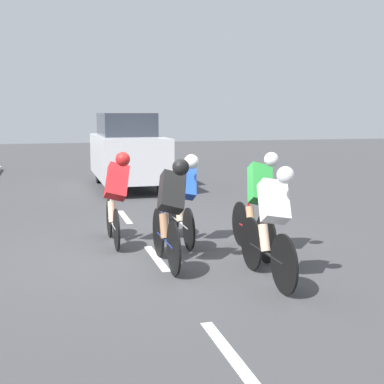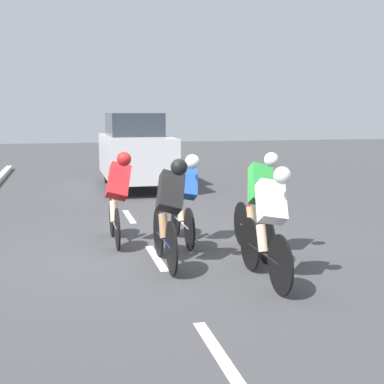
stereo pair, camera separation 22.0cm
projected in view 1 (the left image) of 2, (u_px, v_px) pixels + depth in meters
name	position (u px, v px, depth m)	size (l,w,h in m)	color
ground_plane	(151.00, 251.00, 8.13)	(60.00, 60.00, 0.00)	#424244
lane_stripe_near	(229.00, 352.00, 4.70)	(0.12, 1.40, 0.01)	white
lane_stripe_mid	(156.00, 258.00, 7.75)	(0.12, 1.40, 0.01)	white
lane_stripe_far	(125.00, 217.00, 10.80)	(0.12, 1.40, 0.01)	white
cyclist_green	(258.00, 202.00, 7.83)	(0.46, 1.71, 1.54)	black
cyclist_red	(116.00, 195.00, 8.46)	(0.45, 1.60, 1.50)	black
cyclist_blue	(184.00, 196.00, 8.50)	(0.41, 1.67, 1.46)	black
cyclist_white	(271.00, 222.00, 6.54)	(0.40, 1.73, 1.47)	black
cyclist_black	(170.00, 210.00, 7.22)	(0.45, 1.68, 1.50)	black
support_car	(127.00, 151.00, 14.83)	(1.70, 4.16, 2.08)	black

